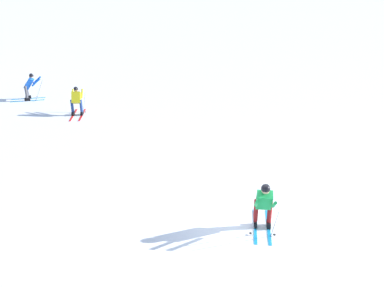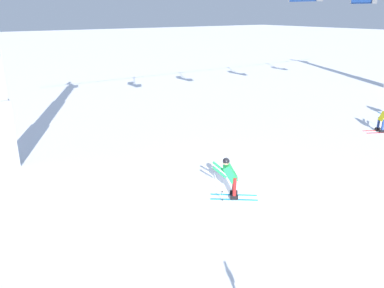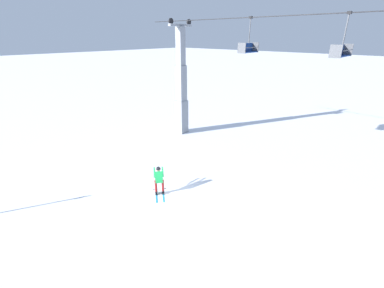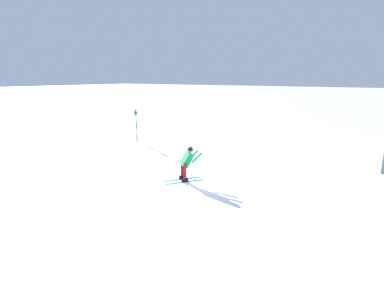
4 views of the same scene
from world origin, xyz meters
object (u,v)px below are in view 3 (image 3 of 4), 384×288
chairlift_seat_nearest (248,47)px  chairlift_seat_second (340,50)px  lift_tower_near (181,90)px  skier_carving_main (159,178)px

chairlift_seat_nearest → chairlift_seat_second: bearing=-0.0°
lift_tower_near → chairlift_seat_nearest: size_ratio=4.33×
skier_carving_main → chairlift_seat_second: chairlift_seat_second is taller
lift_tower_near → chairlift_seat_second: (11.76, -0.00, 3.62)m
chairlift_seat_nearest → chairlift_seat_second: 5.55m
skier_carving_main → lift_tower_near: bearing=127.4°
skier_carving_main → chairlift_seat_second: (5.76, 7.84, 6.57)m
skier_carving_main → lift_tower_near: size_ratio=0.18×
skier_carving_main → chairlift_seat_nearest: 10.23m
lift_tower_near → chairlift_seat_second: bearing=-0.0°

